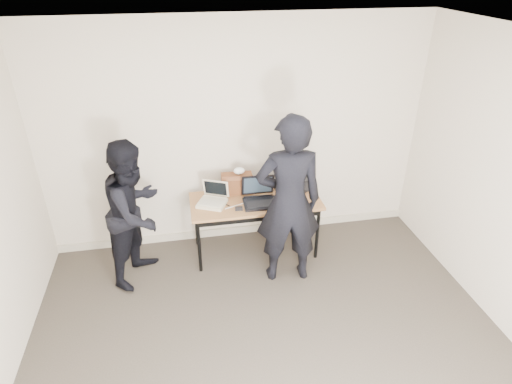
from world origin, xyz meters
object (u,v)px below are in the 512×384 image
object	(u,v)px
laptop_beige	(213,200)
person_observer	(135,212)
person_typist	(289,202)
laptop_right	(292,185)
equipment_box	(304,183)
leather_satchel	(237,183)
desk	(255,205)
laptop_center	(259,197)

from	to	relation	value
laptop_beige	person_observer	bearing A→B (deg)	-142.40
person_typist	laptop_right	bearing A→B (deg)	-105.05
laptop_right	person_observer	world-z (taller)	person_observer
equipment_box	person_observer	size ratio (longest dim) A/B	0.15
laptop_beige	leather_satchel	size ratio (longest dim) A/B	1.09
desk	person_typist	bearing A→B (deg)	-62.75
laptop_beige	equipment_box	distance (m)	1.13
laptop_center	person_observer	xyz separation A→B (m)	(-1.37, -0.12, 0.03)
laptop_beige	person_typist	xyz separation A→B (m)	(0.74, -0.53, 0.19)
leather_satchel	person_typist	size ratio (longest dim) A/B	0.19
laptop_beige	laptop_right	xyz separation A→B (m)	(0.97, 0.15, 0.01)
desk	laptop_beige	size ratio (longest dim) A/B	3.74
equipment_box	desk	bearing A→B (deg)	-163.06
laptop_right	person_typist	xyz separation A→B (m)	(-0.23, -0.68, 0.18)
laptop_beige	laptop_center	distance (m)	0.53
desk	leather_satchel	xyz separation A→B (m)	(-0.18, 0.23, 0.19)
laptop_beige	person_observer	world-z (taller)	person_observer
laptop_center	equipment_box	distance (m)	0.63
equipment_box	person_typist	xyz separation A→B (m)	(-0.37, -0.69, 0.17)
equipment_box	person_typist	distance (m)	0.80
leather_satchel	laptop_right	bearing A→B (deg)	-1.78
laptop_right	laptop_center	bearing A→B (deg)	167.00
person_observer	laptop_beige	bearing A→B (deg)	-48.97
laptop_beige	equipment_box	bearing A→B (deg)	33.69
laptop_beige	laptop_center	size ratio (longest dim) A/B	1.03
laptop_center	laptop_right	world-z (taller)	laptop_center
desk	person_observer	size ratio (longest dim) A/B	0.92
equipment_box	person_observer	world-z (taller)	person_observer
laptop_beige	laptop_right	world-z (taller)	laptop_beige
person_typist	leather_satchel	bearing A→B (deg)	-55.75
laptop_center	person_observer	world-z (taller)	person_observer
person_typist	laptop_beige	bearing A→B (deg)	-32.13
leather_satchel	equipment_box	xyz separation A→B (m)	(0.81, -0.04, -0.06)
person_observer	desk	bearing A→B (deg)	-54.61
leather_satchel	equipment_box	distance (m)	0.81
desk	laptop_center	size ratio (longest dim) A/B	3.86
laptop_center	person_observer	bearing A→B (deg)	-173.42
laptop_center	leather_satchel	xyz separation A→B (m)	(-0.22, 0.26, 0.06)
laptop_right	person_observer	distance (m)	1.84
laptop_beige	equipment_box	size ratio (longest dim) A/B	1.63
laptop_right	person_observer	size ratio (longest dim) A/B	0.28
equipment_box	person_observer	xyz separation A→B (m)	(-1.96, -0.34, 0.02)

